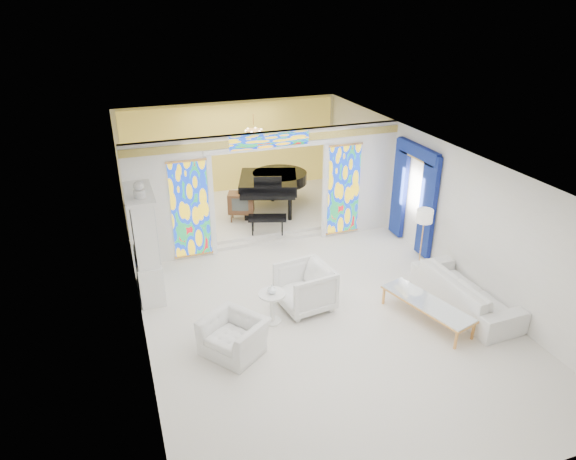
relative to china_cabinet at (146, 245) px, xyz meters
name	(u,v)px	position (x,y,z in m)	size (l,w,h in m)	color
floor	(296,280)	(3.22, -0.60, -1.17)	(12.00, 12.00, 0.00)	silver
ceiling	(297,155)	(3.22, -0.60, 1.83)	(7.00, 12.00, 0.02)	white
wall_back	(231,149)	(3.22, 5.40, 0.33)	(7.00, 0.02, 3.00)	white
wall_front	(473,413)	(3.22, -6.60, 0.33)	(7.00, 0.02, 3.00)	white
wall_left	(132,245)	(-0.28, -0.60, 0.33)	(0.02, 12.00, 3.00)	white
wall_right	(433,201)	(6.72, -0.60, 0.33)	(0.02, 12.00, 3.00)	white
partition_wall	(269,185)	(3.22, 1.40, 0.48)	(7.00, 0.22, 3.00)	white
stained_glass_left	(190,210)	(1.19, 1.29, 0.13)	(0.90, 0.04, 2.40)	gold
stained_glass_right	(344,190)	(5.25, 1.29, 0.13)	(0.90, 0.04, 2.40)	gold
stained_glass_transom	(270,140)	(3.22, 1.29, 1.65)	(2.00, 0.04, 0.34)	gold
alcove_platform	(249,211)	(3.22, 3.50, -1.08)	(6.80, 3.80, 0.18)	silver
gold_curtain_back	(232,150)	(3.22, 5.28, 0.33)	(6.70, 0.10, 2.90)	#FFE258
chandelier	(254,130)	(3.42, 3.40, 1.38)	(0.48, 0.48, 0.30)	#DC9A4D
blue_drapes	(414,189)	(6.62, 0.10, 0.41)	(0.14, 1.85, 2.65)	navy
china_cabinet	(146,245)	(0.00, 0.00, 0.00)	(0.56, 1.46, 2.72)	white
armchair_left	(234,336)	(1.23, -2.64, -0.82)	(1.07, 0.93, 0.69)	white
armchair_right	(305,288)	(2.99, -1.71, -0.69)	(1.02, 1.05, 0.96)	white
sofa	(466,291)	(6.17, -2.82, -0.79)	(2.56, 1.00, 0.75)	white
side_table	(272,303)	(2.18, -1.98, -0.73)	(0.70, 0.70, 0.67)	white
vase	(272,289)	(2.18, -1.98, -0.40)	(0.18, 0.18, 0.19)	silver
coffee_table	(427,303)	(5.12, -2.99, -0.76)	(1.14, 2.09, 0.45)	white
floor_lamp	(424,219)	(6.16, -1.10, 0.15)	(0.48, 0.48, 1.54)	#DC9A4D
grand_piano	(273,181)	(3.95, 3.30, -0.15)	(2.56, 3.22, 1.24)	black
tv_console	(241,203)	(2.81, 2.74, -0.46)	(0.82, 0.69, 0.81)	#53351E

